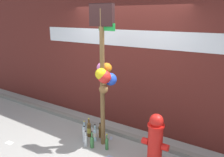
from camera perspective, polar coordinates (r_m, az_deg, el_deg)
ground_plane at (r=4.21m, az=-5.74°, el=-17.97°), size 14.00×14.00×0.00m
building_wall at (r=4.65m, az=4.05°, el=8.01°), size 10.00×0.21×3.42m
curb_strip at (r=4.75m, az=0.51°, el=-13.12°), size 8.00×0.12×0.08m
memorial_post at (r=3.86m, az=-2.02°, el=2.86°), size 0.49×0.46×2.51m
fire_hydrant at (r=3.72m, az=10.83°, el=-14.96°), size 0.44×0.26×0.88m
bottle_0 at (r=4.52m, az=-6.94°, el=-13.16°), size 0.07×0.07×0.38m
bottle_1 at (r=4.46m, az=-4.27°, el=-13.83°), size 0.06×0.06×0.34m
bottle_2 at (r=4.45m, az=-6.94°, el=-13.94°), size 0.07×0.07×0.32m
bottle_3 at (r=4.34m, az=-6.58°, el=-15.07°), size 0.06×0.06×0.30m
bottle_4 at (r=4.56m, az=-3.03°, el=-13.08°), size 0.06×0.06×0.31m
bottle_5 at (r=4.48m, az=-2.43°, el=-13.39°), size 0.06×0.06×0.37m
bottle_6 at (r=4.20m, az=-1.31°, el=-15.94°), size 0.06×0.06×0.30m
bottle_7 at (r=4.60m, az=-5.80°, el=-12.57°), size 0.08×0.08×0.39m
bottle_8 at (r=4.27m, az=-5.05°, el=-15.50°), size 0.07×0.07×0.32m
litter_0 at (r=4.85m, az=-24.39°, el=-14.48°), size 0.16×0.11×0.01m
litter_1 at (r=4.59m, az=-0.22°, el=-14.74°), size 0.09×0.13×0.01m
litter_3 at (r=4.06m, az=-0.36°, el=-19.20°), size 0.15×0.09×0.01m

